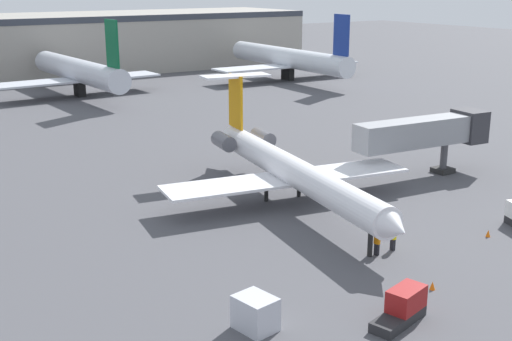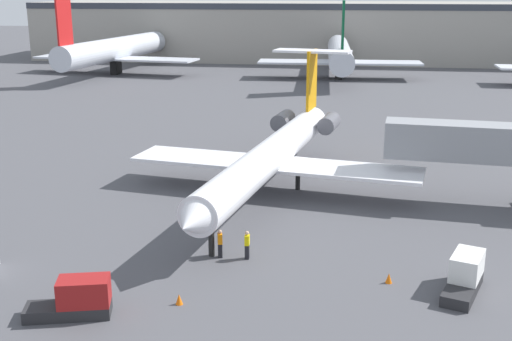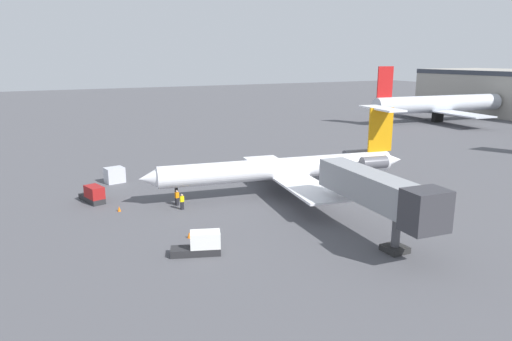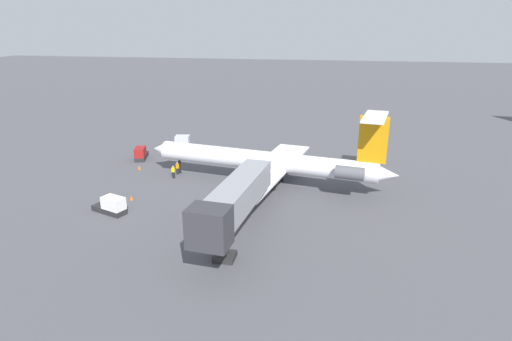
{
  "view_description": "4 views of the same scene",
  "coord_description": "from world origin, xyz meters",
  "px_view_note": "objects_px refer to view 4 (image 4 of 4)",
  "views": [
    {
      "loc": [
        -32.83,
        -45.73,
        18.63
      ],
      "look_at": [
        -3.56,
        -0.56,
        3.27
      ],
      "focal_mm": 46.75,
      "sensor_mm": 36.0,
      "label": 1
    },
    {
      "loc": [
        5.23,
        -47.75,
        15.08
      ],
      "look_at": [
        -1.19,
        -5.51,
        2.92
      ],
      "focal_mm": 45.38,
      "sensor_mm": 36.0,
      "label": 2
    },
    {
      "loc": [
        45.04,
        -28.48,
        15.61
      ],
      "look_at": [
        -0.75,
        -4.95,
        3.16
      ],
      "focal_mm": 33.21,
      "sensor_mm": 36.0,
      "label": 3
    },
    {
      "loc": [
        49.4,
        7.16,
        19.15
      ],
      "look_at": [
        0.27,
        -2.63,
        2.04
      ],
      "focal_mm": 30.15,
      "sensor_mm": 36.0,
      "label": 4
    }
  ],
  "objects_px": {
    "jet_bridge": "(232,203)",
    "baggage_tug_lead": "(112,206)",
    "baggage_tug_trailing": "(141,154)",
    "traffic_cone_mid": "(131,198)",
    "cargo_container_uld": "(183,142)",
    "traffic_cone_near": "(139,168)",
    "regional_jet": "(272,161)",
    "ground_crew_loader": "(173,172)",
    "ground_crew_marshaller": "(178,168)"
  },
  "relations": [
    {
      "from": "ground_crew_marshaller",
      "to": "traffic_cone_mid",
      "type": "bearing_deg",
      "value": -11.8
    },
    {
      "from": "jet_bridge",
      "to": "traffic_cone_near",
      "type": "bearing_deg",
      "value": -136.09
    },
    {
      "from": "ground_crew_loader",
      "to": "ground_crew_marshaller",
      "type": "bearing_deg",
      "value": -178.83
    },
    {
      "from": "baggage_tug_trailing",
      "to": "cargo_container_uld",
      "type": "bearing_deg",
      "value": 153.48
    },
    {
      "from": "regional_jet",
      "to": "jet_bridge",
      "type": "distance_m",
      "value": 16.54
    },
    {
      "from": "ground_crew_loader",
      "to": "cargo_container_uld",
      "type": "xyz_separation_m",
      "value": [
        -14.37,
        -4.09,
        0.11
      ]
    },
    {
      "from": "regional_jet",
      "to": "ground_crew_loader",
      "type": "relative_size",
      "value": 18.91
    },
    {
      "from": "regional_jet",
      "to": "baggage_tug_trailing",
      "type": "relative_size",
      "value": 7.56
    },
    {
      "from": "jet_bridge",
      "to": "baggage_tug_trailing",
      "type": "relative_size",
      "value": 3.54
    },
    {
      "from": "ground_crew_loader",
      "to": "regional_jet",
      "type": "bearing_deg",
      "value": 90.04
    },
    {
      "from": "traffic_cone_near",
      "to": "traffic_cone_mid",
      "type": "bearing_deg",
      "value": 21.11
    },
    {
      "from": "baggage_tug_trailing",
      "to": "traffic_cone_near",
      "type": "distance_m",
      "value": 4.85
    },
    {
      "from": "ground_crew_marshaller",
      "to": "cargo_container_uld",
      "type": "relative_size",
      "value": 0.67
    },
    {
      "from": "regional_jet",
      "to": "traffic_cone_mid",
      "type": "distance_m",
      "value": 17.26
    },
    {
      "from": "ground_crew_marshaller",
      "to": "baggage_tug_lead",
      "type": "xyz_separation_m",
      "value": [
        13.29,
        -2.29,
        -0.02
      ]
    },
    {
      "from": "traffic_cone_mid",
      "to": "traffic_cone_near",
      "type": "bearing_deg",
      "value": -158.89
    },
    {
      "from": "baggage_tug_trailing",
      "to": "traffic_cone_near",
      "type": "height_order",
      "value": "baggage_tug_trailing"
    },
    {
      "from": "baggage_tug_trailing",
      "to": "traffic_cone_mid",
      "type": "distance_m",
      "value": 15.9
    },
    {
      "from": "baggage_tug_lead",
      "to": "traffic_cone_mid",
      "type": "relative_size",
      "value": 7.71
    },
    {
      "from": "regional_jet",
      "to": "baggage_tug_trailing",
      "type": "distance_m",
      "value": 22.09
    },
    {
      "from": "regional_jet",
      "to": "baggage_tug_lead",
      "type": "height_order",
      "value": "regional_jet"
    },
    {
      "from": "regional_jet",
      "to": "traffic_cone_mid",
      "type": "height_order",
      "value": "regional_jet"
    },
    {
      "from": "jet_bridge",
      "to": "baggage_tug_lead",
      "type": "bearing_deg",
      "value": -108.14
    },
    {
      "from": "ground_crew_marshaller",
      "to": "traffic_cone_mid",
      "type": "relative_size",
      "value": 3.07
    },
    {
      "from": "regional_jet",
      "to": "ground_crew_marshaller",
      "type": "distance_m",
      "value": 13.36
    },
    {
      "from": "traffic_cone_mid",
      "to": "baggage_tug_trailing",
      "type": "bearing_deg",
      "value": -158.49
    },
    {
      "from": "regional_jet",
      "to": "cargo_container_uld",
      "type": "relative_size",
      "value": 12.69
    },
    {
      "from": "baggage_tug_trailing",
      "to": "traffic_cone_mid",
      "type": "height_order",
      "value": "baggage_tug_trailing"
    },
    {
      "from": "cargo_container_uld",
      "to": "traffic_cone_mid",
      "type": "height_order",
      "value": "cargo_container_uld"
    },
    {
      "from": "baggage_tug_lead",
      "to": "cargo_container_uld",
      "type": "xyz_separation_m",
      "value": [
        -26.09,
        -1.77,
        0.13
      ]
    },
    {
      "from": "baggage_tug_trailing",
      "to": "cargo_container_uld",
      "type": "height_order",
      "value": "cargo_container_uld"
    },
    {
      "from": "cargo_container_uld",
      "to": "traffic_cone_near",
      "type": "xyz_separation_m",
      "value": [
        11.97,
        -1.91,
        -0.69
      ]
    },
    {
      "from": "jet_bridge",
      "to": "ground_crew_marshaller",
      "type": "xyz_separation_m",
      "value": [
        -18.03,
        -12.19,
        -3.56
      ]
    },
    {
      "from": "ground_crew_marshaller",
      "to": "traffic_cone_near",
      "type": "distance_m",
      "value": 6.06
    },
    {
      "from": "regional_jet",
      "to": "ground_crew_marshaller",
      "type": "xyz_separation_m",
      "value": [
        -1.56,
        -13.07,
        -2.31
      ]
    },
    {
      "from": "traffic_cone_near",
      "to": "baggage_tug_lead",
      "type": "bearing_deg",
      "value": 14.61
    },
    {
      "from": "jet_bridge",
      "to": "traffic_cone_mid",
      "type": "height_order",
      "value": "jet_bridge"
    },
    {
      "from": "regional_jet",
      "to": "baggage_tug_trailing",
      "type": "height_order",
      "value": "regional_jet"
    },
    {
      "from": "cargo_container_uld",
      "to": "baggage_tug_trailing",
      "type": "bearing_deg",
      "value": -26.52
    },
    {
      "from": "baggage_tug_lead",
      "to": "traffic_cone_mid",
      "type": "xyz_separation_m",
      "value": [
        -3.79,
        0.31,
        -0.56
      ]
    },
    {
      "from": "regional_jet",
      "to": "ground_crew_loader",
      "type": "distance_m",
      "value": 13.24
    },
    {
      "from": "jet_bridge",
      "to": "baggage_tug_lead",
      "type": "height_order",
      "value": "jet_bridge"
    },
    {
      "from": "regional_jet",
      "to": "traffic_cone_near",
      "type": "xyz_separation_m",
      "value": [
        -2.39,
        -19.04,
        -2.89
      ]
    },
    {
      "from": "ground_crew_loader",
      "to": "baggage_tug_lead",
      "type": "height_order",
      "value": "baggage_tug_lead"
    },
    {
      "from": "ground_crew_marshaller",
      "to": "baggage_tug_lead",
      "type": "height_order",
      "value": "baggage_tug_lead"
    },
    {
      "from": "ground_crew_loader",
      "to": "traffic_cone_mid",
      "type": "height_order",
      "value": "ground_crew_loader"
    },
    {
      "from": "ground_crew_marshaller",
      "to": "traffic_cone_mid",
      "type": "height_order",
      "value": "ground_crew_marshaller"
    },
    {
      "from": "ground_crew_loader",
      "to": "baggage_tug_trailing",
      "type": "xyz_separation_m",
      "value": [
        -6.86,
        -7.84,
        -0.02
      ]
    },
    {
      "from": "cargo_container_uld",
      "to": "traffic_cone_mid",
      "type": "bearing_deg",
      "value": 5.32
    },
    {
      "from": "cargo_container_uld",
      "to": "traffic_cone_mid",
      "type": "distance_m",
      "value": 22.4
    }
  ]
}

